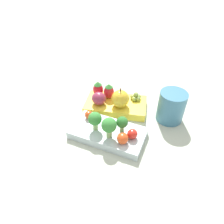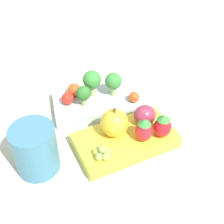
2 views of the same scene
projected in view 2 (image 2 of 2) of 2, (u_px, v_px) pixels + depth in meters
ground_plane at (114, 124)px, 0.63m from camera, size 4.00×4.00×0.00m
bento_box_savoury at (100, 103)px, 0.66m from camera, size 0.20×0.12×0.02m
bento_box_fruit at (126, 140)px, 0.58m from camera, size 0.19×0.11×0.02m
broccoli_floret_0 at (113, 82)px, 0.64m from camera, size 0.03×0.03×0.05m
broccoli_floret_1 at (84, 94)px, 0.62m from camera, size 0.03×0.03×0.04m
broccoli_floret_2 at (92, 81)px, 0.64m from camera, size 0.04×0.04×0.06m
cherry_tomato_0 at (74, 90)px, 0.65m from camera, size 0.03×0.03×0.03m
cherry_tomato_1 at (68, 98)px, 0.63m from camera, size 0.03×0.03×0.03m
cherry_tomato_2 at (134, 97)px, 0.64m from camera, size 0.02×0.02×0.02m
apple at (115, 123)px, 0.56m from camera, size 0.05×0.05×0.06m
strawberry_0 at (144, 130)px, 0.55m from camera, size 0.03×0.03×0.05m
strawberry_1 at (163, 126)px, 0.55m from camera, size 0.03×0.03×0.05m
plum at (145, 115)px, 0.58m from camera, size 0.04×0.04×0.04m
grape_cluster at (102, 152)px, 0.53m from camera, size 0.03×0.03×0.02m
drinking_cup at (35, 149)px, 0.52m from camera, size 0.07×0.07×0.09m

